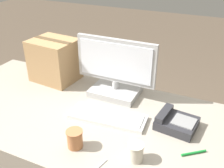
# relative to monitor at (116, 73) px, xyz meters

# --- Properties ---
(office_desk) EXTENTS (1.80, 0.90, 0.76)m
(office_desk) POSITION_rel_monitor_xyz_m (-0.15, -0.29, -0.53)
(office_desk) COLOR #A89E8E
(office_desk) RESTS_ON ground_plane
(monitor) EXTENTS (0.53, 0.25, 0.38)m
(monitor) POSITION_rel_monitor_xyz_m (0.00, 0.00, 0.00)
(monitor) COLOR #B7B7B7
(monitor) RESTS_ON office_desk
(keyboard) EXTENTS (0.46, 0.20, 0.03)m
(keyboard) POSITION_rel_monitor_xyz_m (0.07, -0.28, -0.14)
(keyboard) COLOR silver
(keyboard) RESTS_ON office_desk
(desk_phone) EXTENTS (0.23, 0.21, 0.08)m
(desk_phone) POSITION_rel_monitor_xyz_m (0.45, -0.19, -0.12)
(desk_phone) COLOR #2D2D33
(desk_phone) RESTS_ON office_desk
(paper_cup_left) EXTENTS (0.08, 0.08, 0.10)m
(paper_cup_left) POSITION_rel_monitor_xyz_m (0.03, -0.56, -0.10)
(paper_cup_left) COLOR #BC7547
(paper_cup_left) RESTS_ON office_desk
(paper_cup_right) EXTENTS (0.08, 0.08, 0.09)m
(paper_cup_right) POSITION_rel_monitor_xyz_m (0.33, -0.52, -0.11)
(paper_cup_right) COLOR beige
(paper_cup_right) RESTS_ON office_desk
(cardboard_box) EXTENTS (0.33, 0.29, 0.31)m
(cardboard_box) POSITION_rel_monitor_xyz_m (-0.49, 0.02, -0.00)
(cardboard_box) COLOR tan
(cardboard_box) RESTS_ON office_desk
(pen_marker) EXTENTS (0.11, 0.09, 0.01)m
(pen_marker) POSITION_rel_monitor_xyz_m (0.58, -0.37, -0.15)
(pen_marker) COLOR #198C33
(pen_marker) RESTS_ON office_desk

